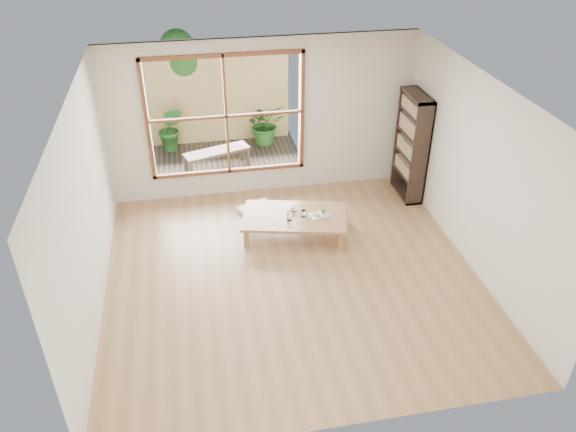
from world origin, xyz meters
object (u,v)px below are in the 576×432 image
low_table (295,218)px  garden_bench (217,153)px  bookshelf (411,146)px  food_tray (320,214)px

low_table → garden_bench: garden_bench is taller
garden_bench → bookshelf: bearing=-43.7°
bookshelf → food_tray: size_ratio=5.49×
low_table → garden_bench: 2.52m
bookshelf → garden_bench: 3.46m
bookshelf → food_tray: (-1.74, -0.94, -0.53)m
low_table → food_tray: size_ratio=5.25×
low_table → garden_bench: (-0.98, 2.32, 0.05)m
garden_bench → food_tray: bearing=-79.1°
food_tray → bookshelf: bearing=15.0°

